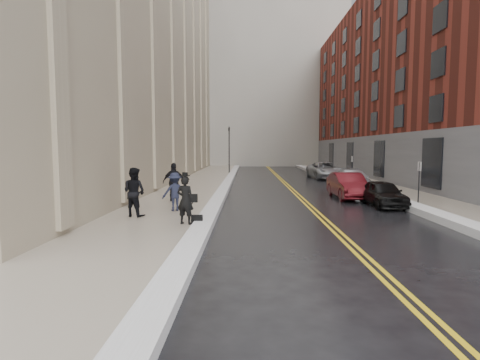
{
  "coord_description": "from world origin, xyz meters",
  "views": [
    {
      "loc": [
        -0.61,
        -10.63,
        2.91
      ],
      "look_at": [
        -0.92,
        4.58,
        1.6
      ],
      "focal_mm": 28.0,
      "sensor_mm": 36.0,
      "label": 1
    }
  ],
  "objects_px": {
    "car_black": "(383,193)",
    "car_silver_far": "(325,170)",
    "pedestrian_c": "(174,182)",
    "pedestrian_main": "(185,200)",
    "car_silver_near": "(352,180)",
    "pedestrian_b": "(175,192)",
    "pedestrian_a": "(134,192)",
    "car_maroon": "(348,186)"
  },
  "relations": [
    {
      "from": "car_black",
      "to": "car_silver_far",
      "type": "distance_m",
      "value": 16.98
    },
    {
      "from": "pedestrian_c",
      "to": "pedestrian_main",
      "type": "bearing_deg",
      "value": 101.49
    },
    {
      "from": "car_silver_near",
      "to": "pedestrian_main",
      "type": "relative_size",
      "value": 2.9
    },
    {
      "from": "car_silver_far",
      "to": "pedestrian_b",
      "type": "distance_m",
      "value": 22.09
    },
    {
      "from": "pedestrian_main",
      "to": "pedestrian_b",
      "type": "distance_m",
      "value": 3.02
    },
    {
      "from": "pedestrian_c",
      "to": "pedestrian_b",
      "type": "bearing_deg",
      "value": 98.18
    },
    {
      "from": "car_silver_far",
      "to": "pedestrian_a",
      "type": "xyz_separation_m",
      "value": [
        -11.97,
        -20.75,
        0.35
      ]
    },
    {
      "from": "car_maroon",
      "to": "car_silver_far",
      "type": "xyz_separation_m",
      "value": [
        1.6,
        14.01,
        0.06
      ]
    },
    {
      "from": "car_silver_far",
      "to": "pedestrian_c",
      "type": "xyz_separation_m",
      "value": [
        -11.21,
        -16.38,
        0.35
      ]
    },
    {
      "from": "car_maroon",
      "to": "pedestrian_a",
      "type": "distance_m",
      "value": 12.37
    },
    {
      "from": "car_maroon",
      "to": "pedestrian_c",
      "type": "bearing_deg",
      "value": -166.89
    },
    {
      "from": "car_black",
      "to": "car_maroon",
      "type": "bearing_deg",
      "value": 107.43
    },
    {
      "from": "car_maroon",
      "to": "car_silver_near",
      "type": "xyz_separation_m",
      "value": [
        1.3,
        3.8,
        0.0
      ]
    },
    {
      "from": "car_silver_far",
      "to": "pedestrian_a",
      "type": "relative_size",
      "value": 2.88
    },
    {
      "from": "car_black",
      "to": "car_silver_near",
      "type": "xyz_separation_m",
      "value": [
        0.36,
        6.76,
        0.09
      ]
    },
    {
      "from": "car_silver_near",
      "to": "pedestrian_main",
      "type": "bearing_deg",
      "value": -123.33
    },
    {
      "from": "car_silver_near",
      "to": "pedestrian_a",
      "type": "height_order",
      "value": "pedestrian_a"
    },
    {
      "from": "car_black",
      "to": "pedestrian_b",
      "type": "bearing_deg",
      "value": -166.45
    },
    {
      "from": "car_silver_near",
      "to": "pedestrian_b",
      "type": "xyz_separation_m",
      "value": [
        -10.3,
        -9.17,
        0.25
      ]
    },
    {
      "from": "pedestrian_a",
      "to": "car_silver_far",
      "type": "bearing_deg",
      "value": -97.47
    },
    {
      "from": "car_silver_near",
      "to": "pedestrian_b",
      "type": "bearing_deg",
      "value": -133.81
    },
    {
      "from": "pedestrian_b",
      "to": "car_silver_near",
      "type": "bearing_deg",
      "value": -160.13
    },
    {
      "from": "pedestrian_b",
      "to": "pedestrian_c",
      "type": "xyz_separation_m",
      "value": [
        -0.61,
        2.99,
        0.15
      ]
    },
    {
      "from": "car_black",
      "to": "pedestrian_c",
      "type": "height_order",
      "value": "pedestrian_c"
    },
    {
      "from": "car_maroon",
      "to": "pedestrian_b",
      "type": "xyz_separation_m",
      "value": [
        -9.0,
        -5.37,
        0.26
      ]
    },
    {
      "from": "pedestrian_b",
      "to": "pedestrian_c",
      "type": "bearing_deg",
      "value": -100.27
    },
    {
      "from": "car_silver_near",
      "to": "car_silver_far",
      "type": "xyz_separation_m",
      "value": [
        0.3,
        10.21,
        0.05
      ]
    },
    {
      "from": "car_silver_near",
      "to": "pedestrian_b",
      "type": "distance_m",
      "value": 13.79
    },
    {
      "from": "pedestrian_a",
      "to": "car_maroon",
      "type": "bearing_deg",
      "value": -124.46
    },
    {
      "from": "car_black",
      "to": "pedestrian_main",
      "type": "height_order",
      "value": "pedestrian_main"
    },
    {
      "from": "car_silver_far",
      "to": "pedestrian_b",
      "type": "height_order",
      "value": "pedestrian_b"
    },
    {
      "from": "pedestrian_b",
      "to": "car_silver_far",
      "type": "bearing_deg",
      "value": -140.49
    },
    {
      "from": "car_silver_far",
      "to": "pedestrian_c",
      "type": "bearing_deg",
      "value": -128.34
    },
    {
      "from": "pedestrian_main",
      "to": "pedestrian_b",
      "type": "relative_size",
      "value": 1.04
    },
    {
      "from": "car_black",
      "to": "car_silver_near",
      "type": "relative_size",
      "value": 0.75
    },
    {
      "from": "car_maroon",
      "to": "car_black",
      "type": "bearing_deg",
      "value": -73.25
    },
    {
      "from": "car_black",
      "to": "pedestrian_b",
      "type": "distance_m",
      "value": 10.23
    },
    {
      "from": "car_silver_near",
      "to": "pedestrian_c",
      "type": "bearing_deg",
      "value": -145.98
    },
    {
      "from": "car_black",
      "to": "pedestrian_b",
      "type": "xyz_separation_m",
      "value": [
        -9.93,
        -2.41,
        0.34
      ]
    },
    {
      "from": "car_silver_near",
      "to": "car_silver_far",
      "type": "relative_size",
      "value": 0.89
    },
    {
      "from": "car_maroon",
      "to": "car_silver_near",
      "type": "relative_size",
      "value": 0.88
    },
    {
      "from": "car_silver_far",
      "to": "pedestrian_main",
      "type": "distance_m",
      "value": 24.26
    }
  ]
}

